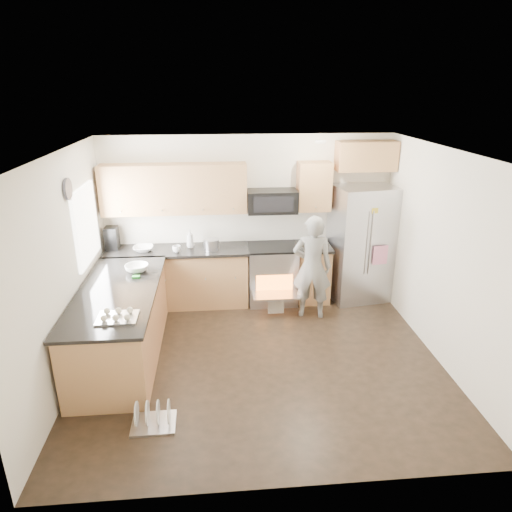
{
  "coord_description": "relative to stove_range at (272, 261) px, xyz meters",
  "views": [
    {
      "loc": [
        -0.5,
        -4.97,
        3.29
      ],
      "look_at": [
        -0.01,
        0.5,
        1.22
      ],
      "focal_mm": 32.0,
      "sensor_mm": 36.0,
      "label": 1
    }
  ],
  "objects": [
    {
      "name": "ground",
      "position": [
        -0.35,
        -1.69,
        -0.68
      ],
      "size": [
        4.5,
        4.5,
        0.0
      ],
      "primitive_type": "plane",
      "color": "black",
      "rests_on": "ground"
    },
    {
      "name": "refrigerator",
      "position": [
        1.42,
        0.01,
        0.25
      ],
      "size": [
        1.0,
        0.83,
        1.85
      ],
      "rotation": [
        0.0,
        0.0,
        0.16
      ],
      "color": "#B7B7BC",
      "rests_on": "ground"
    },
    {
      "name": "stove_range",
      "position": [
        0.0,
        0.0,
        0.0
      ],
      "size": [
        0.76,
        0.97,
        1.79
      ],
      "color": "#B7B7BC",
      "rests_on": "ground"
    },
    {
      "name": "back_cabinet_run",
      "position": [
        -0.94,
        0.05,
        0.29
      ],
      "size": [
        4.45,
        0.64,
        2.5
      ],
      "color": "#B37247",
      "rests_on": "ground"
    },
    {
      "name": "dish_rack",
      "position": [
        -1.56,
        -2.79,
        -0.6
      ],
      "size": [
        0.45,
        0.37,
        0.28
      ],
      "rotation": [
        0.0,
        0.0,
        0.02
      ],
      "color": "#B7B7BC",
      "rests_on": "ground"
    },
    {
      "name": "peninsula",
      "position": [
        -2.1,
        -1.44,
        -0.21
      ],
      "size": [
        0.96,
        2.36,
        1.02
      ],
      "color": "#B37247",
      "rests_on": "ground"
    },
    {
      "name": "room_shell",
      "position": [
        -0.39,
        -1.68,
        1.0
      ],
      "size": [
        4.54,
        4.04,
        2.62
      ],
      "color": "white",
      "rests_on": "ground"
    },
    {
      "name": "person",
      "position": [
        0.52,
        -0.58,
        0.11
      ],
      "size": [
        0.64,
        0.48,
        1.57
      ],
      "primitive_type": "imported",
      "rotation": [
        0.0,
        0.0,
        2.94
      ],
      "color": "gray",
      "rests_on": "ground"
    }
  ]
}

